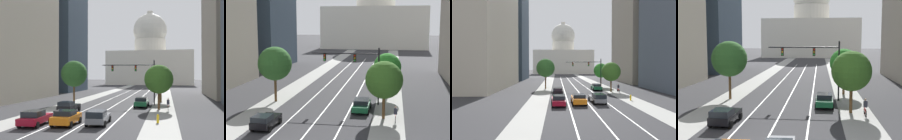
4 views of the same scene
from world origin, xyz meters
TOP-DOWN VIEW (x-y plane):
  - ground_plane at (0.00, 40.00)m, footprint 400.00×400.00m
  - sidewalk_left at (-7.54, 35.00)m, footprint 3.39×130.00m
  - sidewalk_right at (7.54, 35.00)m, footprint 3.39×130.00m
  - lane_stripe_left at (-2.93, 25.00)m, footprint 0.16×90.00m
  - lane_stripe_center at (0.00, 25.00)m, footprint 0.16×90.00m
  - lane_stripe_right at (2.93, 25.00)m, footprint 0.16×90.00m
  - capitol_building at (0.00, 114.51)m, footprint 40.67×25.46m
  - car_green at (4.39, 13.88)m, footprint 2.08×4.44m
  - car_black at (-4.40, 5.98)m, footprint 2.10×4.14m
  - traffic_signal_mast at (3.48, 17.17)m, footprint 8.69×0.39m
  - cyclist at (8.31, 10.10)m, footprint 0.36×1.70m
  - street_tree_near_right at (7.10, 21.50)m, footprint 3.82×3.82m
  - street_tree_near_left at (-7.30, 16.85)m, footprint 4.43×4.43m
  - street_tree_mid_right at (7.03, 11.19)m, footprint 4.06×4.06m

SIDE VIEW (x-z plane):
  - ground_plane at x=0.00m, z-range 0.00..0.00m
  - sidewalk_left at x=-7.54m, z-range 0.00..0.01m
  - sidewalk_right at x=7.54m, z-range 0.00..0.01m
  - lane_stripe_left at x=-2.93m, z-range 0.01..0.02m
  - lane_stripe_center at x=0.00m, z-range 0.01..0.02m
  - lane_stripe_right at x=2.93m, z-range 0.01..0.02m
  - car_black at x=-4.40m, z-range 0.02..1.51m
  - car_green at x=4.39m, z-range 0.04..1.51m
  - cyclist at x=8.31m, z-range -0.01..1.71m
  - street_tree_mid_right at x=7.03m, z-range 1.11..7.42m
  - street_tree_near_right at x=7.10m, z-range 1.18..7.39m
  - street_tree_near_left at x=-7.30m, z-range 1.41..8.67m
  - traffic_signal_mast at x=3.48m, z-range 1.46..8.71m
  - capitol_building at x=0.00m, z-range -5.59..31.42m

